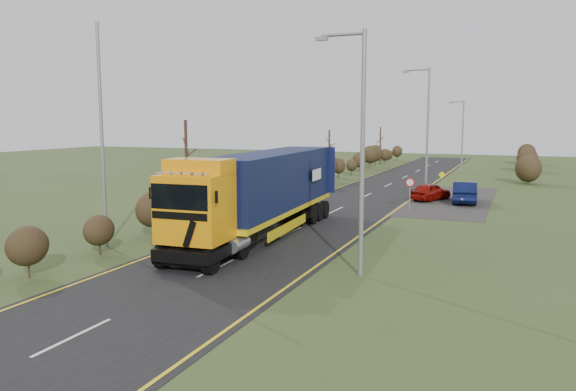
{
  "coord_description": "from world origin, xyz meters",
  "views": [
    {
      "loc": [
        11.31,
        -23.55,
        6.04
      ],
      "look_at": [
        0.49,
        2.46,
        2.24
      ],
      "focal_mm": 35.0,
      "sensor_mm": 36.0,
      "label": 1
    }
  ],
  "objects_px": {
    "streetlight_near": "(359,143)",
    "lorry": "(263,189)",
    "car_red_hatchback": "(430,192)",
    "car_blue_sedan": "(464,192)",
    "speed_sign": "(410,188)"
  },
  "relations": [
    {
      "from": "lorry",
      "to": "car_red_hatchback",
      "type": "bearing_deg",
      "value": 67.24
    },
    {
      "from": "car_blue_sedan",
      "to": "speed_sign",
      "type": "bearing_deg",
      "value": 53.29
    },
    {
      "from": "streetlight_near",
      "to": "speed_sign",
      "type": "distance_m",
      "value": 17.13
    },
    {
      "from": "lorry",
      "to": "speed_sign",
      "type": "xyz_separation_m",
      "value": [
        5.42,
        11.55,
        -1.0
      ]
    },
    {
      "from": "car_blue_sedan",
      "to": "streetlight_near",
      "type": "xyz_separation_m",
      "value": [
        -1.99,
        -21.85,
        4.4
      ]
    },
    {
      "from": "car_red_hatchback",
      "to": "speed_sign",
      "type": "bearing_deg",
      "value": 107.55
    },
    {
      "from": "lorry",
      "to": "speed_sign",
      "type": "relative_size",
      "value": 7.31
    },
    {
      "from": "car_red_hatchback",
      "to": "car_blue_sedan",
      "type": "height_order",
      "value": "car_blue_sedan"
    },
    {
      "from": "streetlight_near",
      "to": "speed_sign",
      "type": "height_order",
      "value": "streetlight_near"
    },
    {
      "from": "car_red_hatchback",
      "to": "streetlight_near",
      "type": "relative_size",
      "value": 0.41
    },
    {
      "from": "car_blue_sedan",
      "to": "speed_sign",
      "type": "relative_size",
      "value": 2.13
    },
    {
      "from": "car_blue_sedan",
      "to": "streetlight_near",
      "type": "relative_size",
      "value": 0.5
    },
    {
      "from": "streetlight_near",
      "to": "lorry",
      "type": "bearing_deg",
      "value": 141.5
    },
    {
      "from": "lorry",
      "to": "car_red_hatchback",
      "type": "relative_size",
      "value": 4.17
    },
    {
      "from": "car_red_hatchback",
      "to": "streetlight_near",
      "type": "distance_m",
      "value": 22.63
    }
  ]
}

